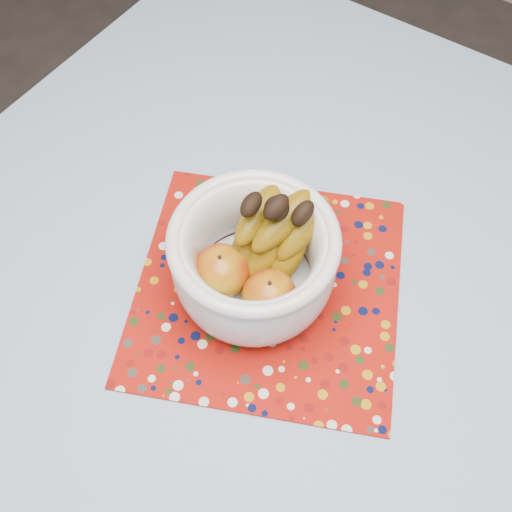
% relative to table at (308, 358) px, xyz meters
% --- Properties ---
extents(table, '(1.20, 1.20, 0.75)m').
position_rel_table_xyz_m(table, '(0.00, 0.00, 0.00)').
color(table, brown).
rests_on(table, ground).
extents(tablecloth, '(1.32, 1.32, 0.01)m').
position_rel_table_xyz_m(tablecloth, '(0.00, 0.00, 0.08)').
color(tablecloth, slate).
rests_on(tablecloth, table).
extents(placemat, '(0.48, 0.48, 0.00)m').
position_rel_table_xyz_m(placemat, '(-0.09, 0.02, 0.09)').
color(placemat, '#961008').
rests_on(placemat, tablecloth).
extents(fruit_bowl, '(0.22, 0.23, 0.18)m').
position_rel_table_xyz_m(fruit_bowl, '(-0.10, 0.02, 0.17)').
color(fruit_bowl, silver).
rests_on(fruit_bowl, placemat).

